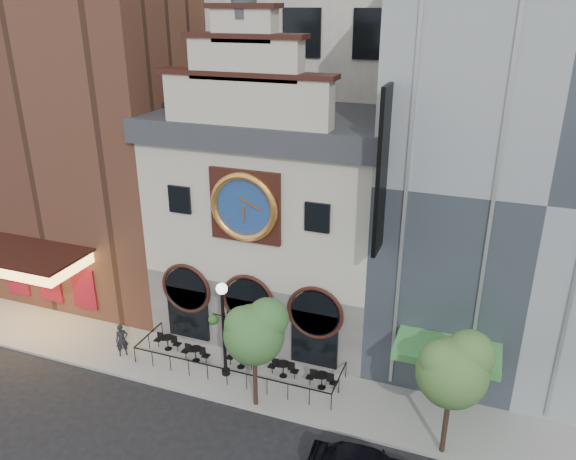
{
  "coord_description": "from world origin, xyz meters",
  "views": [
    {
      "loc": [
        10.71,
        -18.96,
        17.58
      ],
      "look_at": [
        1.4,
        6.0,
        6.73
      ],
      "focal_mm": 35.0,
      "sensor_mm": 36.0,
      "label": 1
    }
  ],
  "objects_px": {
    "tree_right": "(454,367)",
    "lamppost": "(223,319)",
    "bistro_2": "(241,360)",
    "pedestrian": "(122,340)",
    "tree_left": "(255,330)",
    "bistro_4": "(322,380)",
    "bistro_1": "(196,353)",
    "bistro_3": "(283,368)",
    "bistro_0": "(168,342)"
  },
  "relations": [
    {
      "from": "bistro_2",
      "to": "lamppost",
      "type": "height_order",
      "value": "lamppost"
    },
    {
      "from": "tree_left",
      "to": "pedestrian",
      "type": "bearing_deg",
      "value": 172.25
    },
    {
      "from": "pedestrian",
      "to": "lamppost",
      "type": "distance_m",
      "value": 6.3
    },
    {
      "from": "bistro_0",
      "to": "pedestrian",
      "type": "distance_m",
      "value": 2.37
    },
    {
      "from": "tree_right",
      "to": "bistro_2",
      "type": "bearing_deg",
      "value": 167.6
    },
    {
      "from": "pedestrian",
      "to": "lamppost",
      "type": "relative_size",
      "value": 0.35
    },
    {
      "from": "bistro_2",
      "to": "tree_left",
      "type": "bearing_deg",
      "value": -50.37
    },
    {
      "from": "bistro_0",
      "to": "bistro_3",
      "type": "xyz_separation_m",
      "value": [
        6.69,
        -0.04,
        0.0
      ]
    },
    {
      "from": "pedestrian",
      "to": "lamppost",
      "type": "height_order",
      "value": "lamppost"
    },
    {
      "from": "bistro_1",
      "to": "bistro_4",
      "type": "relative_size",
      "value": 1.0
    },
    {
      "from": "tree_left",
      "to": "lamppost",
      "type": "bearing_deg",
      "value": 147.44
    },
    {
      "from": "tree_left",
      "to": "bistro_1",
      "type": "bearing_deg",
      "value": 155.43
    },
    {
      "from": "bistro_2",
      "to": "bistro_3",
      "type": "bearing_deg",
      "value": 1.65
    },
    {
      "from": "bistro_0",
      "to": "tree_left",
      "type": "bearing_deg",
      "value": -20.91
    },
    {
      "from": "tree_right",
      "to": "lamppost",
      "type": "bearing_deg",
      "value": 172.12
    },
    {
      "from": "bistro_0",
      "to": "bistro_4",
      "type": "relative_size",
      "value": 1.0
    },
    {
      "from": "bistro_1",
      "to": "bistro_2",
      "type": "height_order",
      "value": "same"
    },
    {
      "from": "lamppost",
      "to": "bistro_3",
      "type": "bearing_deg",
      "value": 21.4
    },
    {
      "from": "tree_right",
      "to": "bistro_3",
      "type": "bearing_deg",
      "value": 163.77
    },
    {
      "from": "pedestrian",
      "to": "bistro_3",
      "type": "bearing_deg",
      "value": -37.36
    },
    {
      "from": "bistro_3",
      "to": "bistro_1",
      "type": "bearing_deg",
      "value": -175.49
    },
    {
      "from": "bistro_3",
      "to": "bistro_4",
      "type": "distance_m",
      "value": 2.08
    },
    {
      "from": "bistro_4",
      "to": "pedestrian",
      "type": "distance_m",
      "value": 10.77
    },
    {
      "from": "bistro_3",
      "to": "lamppost",
      "type": "xyz_separation_m",
      "value": [
        -2.78,
        -0.85,
        2.72
      ]
    },
    {
      "from": "pedestrian",
      "to": "tree_left",
      "type": "bearing_deg",
      "value": -53.28
    },
    {
      "from": "bistro_3",
      "to": "pedestrian",
      "type": "height_order",
      "value": "pedestrian"
    },
    {
      "from": "lamppost",
      "to": "tree_right",
      "type": "distance_m",
      "value": 11.0
    },
    {
      "from": "bistro_0",
      "to": "bistro_4",
      "type": "bearing_deg",
      "value": -1.54
    },
    {
      "from": "bistro_2",
      "to": "bistro_4",
      "type": "distance_m",
      "value": 4.39
    },
    {
      "from": "pedestrian",
      "to": "bistro_4",
      "type": "bearing_deg",
      "value": -39.95
    },
    {
      "from": "bistro_1",
      "to": "pedestrian",
      "type": "distance_m",
      "value": 4.0
    },
    {
      "from": "bistro_1",
      "to": "bistro_3",
      "type": "xyz_separation_m",
      "value": [
        4.75,
        0.37,
        0.0
      ]
    },
    {
      "from": "bistro_2",
      "to": "bistro_3",
      "type": "height_order",
      "value": "same"
    },
    {
      "from": "pedestrian",
      "to": "tree_right",
      "type": "relative_size",
      "value": 0.32
    },
    {
      "from": "lamppost",
      "to": "tree_right",
      "type": "height_order",
      "value": "tree_right"
    },
    {
      "from": "bistro_0",
      "to": "pedestrian",
      "type": "height_order",
      "value": "pedestrian"
    },
    {
      "from": "bistro_1",
      "to": "tree_left",
      "type": "relative_size",
      "value": 0.29
    },
    {
      "from": "bistro_4",
      "to": "tree_right",
      "type": "height_order",
      "value": "tree_right"
    },
    {
      "from": "pedestrian",
      "to": "bistro_2",
      "type": "bearing_deg",
      "value": -35.02
    },
    {
      "from": "bistro_0",
      "to": "tree_left",
      "type": "height_order",
      "value": "tree_left"
    },
    {
      "from": "bistro_4",
      "to": "tree_right",
      "type": "relative_size",
      "value": 0.28
    },
    {
      "from": "bistro_3",
      "to": "bistro_4",
      "type": "relative_size",
      "value": 1.0
    },
    {
      "from": "bistro_3",
      "to": "tree_right",
      "type": "relative_size",
      "value": 0.28
    },
    {
      "from": "bistro_3",
      "to": "bistro_0",
      "type": "bearing_deg",
      "value": 179.65
    },
    {
      "from": "bistro_0",
      "to": "bistro_1",
      "type": "distance_m",
      "value": 1.98
    },
    {
      "from": "bistro_4",
      "to": "tree_left",
      "type": "bearing_deg",
      "value": -138.94
    },
    {
      "from": "tree_left",
      "to": "bistro_0",
      "type": "bearing_deg",
      "value": 159.09
    },
    {
      "from": "bistro_3",
      "to": "bistro_2",
      "type": "bearing_deg",
      "value": -178.35
    },
    {
      "from": "bistro_1",
      "to": "lamppost",
      "type": "relative_size",
      "value": 0.31
    },
    {
      "from": "bistro_4",
      "to": "bistro_0",
      "type": "bearing_deg",
      "value": 178.46
    }
  ]
}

